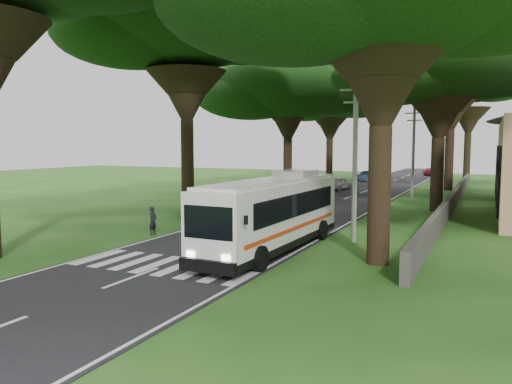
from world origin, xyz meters
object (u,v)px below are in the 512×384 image
Objects in this scene: distant_car_a at (338,183)px; distant_car_b at (367,176)px; pole_far at (437,149)px; coach_bus at (273,212)px; pole_near at (355,157)px; pedestrian at (153,221)px; distant_car_c at (429,172)px; pole_mid at (413,152)px.

distant_car_b is at bearing -78.88° from distant_car_a.
coach_bus is (-2.80, -43.50, -2.44)m from pole_far.
pedestrian is (-10.06, -2.68, -3.42)m from pole_near.
pole_near is at bearing 82.49° from distant_car_c.
distant_car_c is (-2.50, 36.67, -3.57)m from pole_mid.
pole_mid is (0.00, 20.00, 0.00)m from pole_near.
pole_far is 5.28× the size of pedestrian.
coach_bus is 2.78× the size of distant_car_b.
pole_near reaches higher than distant_car_c.
pole_far is (0.00, 20.00, 0.00)m from pole_mid.
distant_car_a is at bearing -70.32° from distant_car_b.
pole_near is at bearing -58.55° from distant_car_b.
distant_car_c is (6.00, 29.53, -0.11)m from distant_car_a.
pole_near and pole_far have the same top height.
distant_car_c is at bearing 93.90° from pole_mid.
pedestrian is (-1.56, -29.83, 0.04)m from distant_car_a.
distant_car_a is at bearing -123.47° from pole_far.
pole_mid is at bearing 90.00° from pole_near.
pole_far reaches higher than coach_bus.
pole_mid reaches higher than distant_car_a.
coach_bus is 7.38m from pedestrian.
distant_car_b is (-8.50, 40.79, -3.50)m from pole_near.
distant_car_b is (-8.50, 20.79, -3.50)m from pole_mid.
distant_car_a is 30.13m from distant_car_c.
coach_bus is (-2.80, -3.50, -2.44)m from pole_near.
pole_far is at bearing 14.38° from distant_car_b.
pole_mid is at bearing 151.07° from distant_car_a.
distant_car_a reaches higher than distant_car_b.
pole_near reaches higher than pedestrian.
pole_near is 20.00m from pole_mid.
pedestrian is at bearing -113.93° from pole_mid.
pole_far is at bearing -17.25° from pedestrian.
distant_car_b is (0.00, 13.65, -0.04)m from distant_car_a.
pole_far reaches higher than distant_car_b.
pedestrian is at bearing 98.12° from distant_car_a.
pole_near is 41.81m from distant_car_b.
pole_mid is 22.73m from distant_car_b.
coach_bus is at bearing -96.79° from pole_mid.
pole_mid is at bearing 84.53° from coach_bus.
distant_car_c is (0.30, 60.17, -1.13)m from coach_bus.
coach_bus is (-2.80, -23.50, -2.44)m from pole_mid.
pole_near is at bearing 52.67° from coach_bus.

